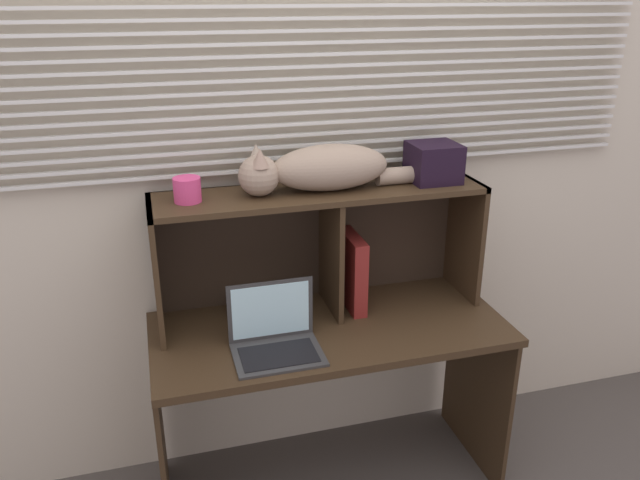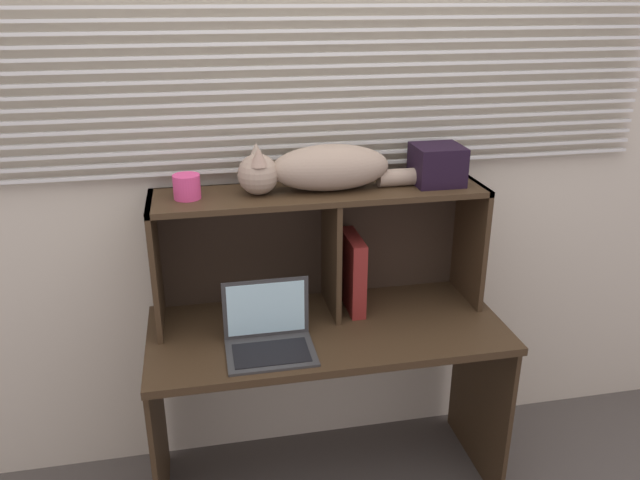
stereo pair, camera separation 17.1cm
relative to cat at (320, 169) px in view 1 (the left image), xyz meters
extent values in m
cube|color=beige|center=(0.00, 0.20, -0.08)|extent=(4.40, 0.04, 2.50)
cube|color=silver|center=(0.00, 0.15, -0.03)|extent=(2.72, 0.02, 0.01)
cube|color=silver|center=(0.00, 0.15, 0.01)|extent=(2.72, 0.02, 0.01)
cube|color=silver|center=(0.00, 0.15, 0.06)|extent=(2.72, 0.02, 0.01)
cube|color=silver|center=(0.00, 0.15, 0.10)|extent=(2.72, 0.02, 0.01)
cube|color=silver|center=(0.00, 0.15, 0.14)|extent=(2.72, 0.02, 0.01)
cube|color=silver|center=(0.00, 0.15, 0.18)|extent=(2.72, 0.02, 0.01)
cube|color=silver|center=(0.00, 0.15, 0.22)|extent=(2.72, 0.02, 0.01)
cube|color=silver|center=(0.00, 0.15, 0.26)|extent=(2.72, 0.02, 0.01)
cube|color=silver|center=(0.00, 0.15, 0.31)|extent=(2.72, 0.02, 0.01)
cube|color=silver|center=(0.00, 0.15, 0.35)|extent=(2.72, 0.02, 0.01)
cube|color=silver|center=(0.00, 0.15, 0.39)|extent=(2.72, 0.02, 0.01)
cube|color=silver|center=(0.00, 0.15, 0.43)|extent=(2.72, 0.02, 0.01)
cube|color=silver|center=(0.00, 0.15, 0.47)|extent=(2.72, 0.02, 0.01)
cube|color=silver|center=(0.00, 0.15, 0.51)|extent=(2.72, 0.02, 0.01)
cube|color=silver|center=(0.00, 0.15, 0.56)|extent=(2.72, 0.02, 0.01)
cube|color=#382717|center=(0.00, -0.14, -0.59)|extent=(1.34, 0.60, 0.03)
cube|color=#382717|center=(-0.66, -0.14, -0.97)|extent=(0.02, 0.54, 0.72)
cube|color=#382717|center=(0.66, -0.14, -0.97)|extent=(0.02, 0.54, 0.72)
cube|color=#382717|center=(0.00, 0.00, -0.09)|extent=(1.25, 0.30, 0.02)
cube|color=#382717|center=(-0.62, 0.00, -0.33)|extent=(0.02, 0.30, 0.50)
cube|color=#382717|center=(0.62, 0.00, -0.33)|extent=(0.02, 0.30, 0.50)
cube|color=#382717|center=(0.04, 0.00, -0.34)|extent=(0.02, 0.28, 0.47)
cube|color=#30241A|center=(0.00, 0.15, -0.33)|extent=(1.25, 0.01, 0.50)
ellipsoid|color=gray|center=(0.04, 0.00, 0.00)|extent=(0.44, 0.19, 0.17)
sphere|color=gray|center=(-0.23, 0.00, -0.01)|extent=(0.15, 0.15, 0.15)
cone|color=gray|center=(-0.23, -0.04, 0.07)|extent=(0.07, 0.07, 0.07)
cone|color=gray|center=(-0.23, 0.04, 0.07)|extent=(0.07, 0.07, 0.07)
cylinder|color=gray|center=(0.34, 0.00, -0.05)|extent=(0.23, 0.07, 0.07)
cube|color=#343434|center=(-0.23, -0.29, -0.57)|extent=(0.31, 0.23, 0.01)
cube|color=#343434|center=(-0.23, -0.18, -0.46)|extent=(0.31, 0.01, 0.23)
cube|color=#B2E0EA|center=(-0.23, -0.18, -0.46)|extent=(0.28, 0.00, 0.20)
cube|color=black|center=(-0.23, -0.30, -0.57)|extent=(0.26, 0.16, 0.00)
cube|color=maroon|center=(0.13, 0.00, -0.43)|extent=(0.06, 0.24, 0.30)
cube|color=#3F4A7E|center=(-0.23, 0.00, -0.57)|extent=(0.20, 0.24, 0.02)
cube|color=#3A5178|center=(-0.24, 0.00, -0.55)|extent=(0.20, 0.24, 0.02)
cube|color=gray|center=(-0.25, 0.01, -0.53)|extent=(0.20, 0.24, 0.02)
cylinder|color=#D53F79|center=(-0.48, 0.00, -0.04)|extent=(0.10, 0.10, 0.09)
cube|color=black|center=(0.45, 0.00, -0.01)|extent=(0.18, 0.18, 0.15)
camera|label=1|loc=(-0.61, -2.16, 0.62)|focal=35.50mm
camera|label=2|loc=(-0.44, -2.20, 0.62)|focal=35.50mm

